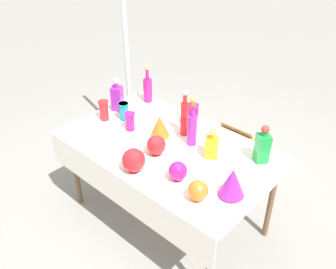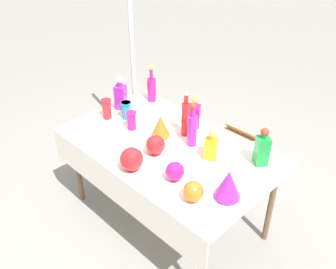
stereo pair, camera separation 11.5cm
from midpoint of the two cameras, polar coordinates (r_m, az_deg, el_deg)
ground_plane at (r=3.34m, az=1.01°, el=-12.45°), size 40.00×40.00×0.00m
display_table at (r=2.86m, az=0.70°, el=-2.94°), size 1.64×1.00×0.76m
tall_bottle_0 at (r=2.90m, az=3.83°, el=2.64°), size 0.06×0.06×0.38m
tall_bottle_1 at (r=2.79m, az=4.90°, el=0.95°), size 0.07×0.07×0.36m
tall_bottle_2 at (r=3.41m, az=-1.55°, el=7.09°), size 0.08×0.08×0.35m
square_decanter_0 at (r=2.69m, az=7.81°, el=-1.86°), size 0.13×0.13×0.24m
square_decanter_1 at (r=2.69m, az=15.34°, el=-2.12°), size 0.12×0.12×0.30m
square_decanter_2 at (r=3.04m, az=5.10°, el=3.11°), size 0.13×0.13×0.27m
square_decanter_3 at (r=3.30m, az=-6.25°, el=5.96°), size 0.12×0.12×0.31m
slender_vase_0 at (r=3.16m, az=-5.34°, el=3.78°), size 0.09×0.09×0.15m
slender_vase_1 at (r=3.18m, az=-8.31°, el=3.96°), size 0.09×0.09×0.17m
slender_vase_2 at (r=3.01m, az=-4.50°, el=2.23°), size 0.09×0.09×0.15m
fluted_vase_0 at (r=2.90m, az=-0.01°, el=1.33°), size 0.15×0.15×0.18m
fluted_vase_1 at (r=2.37m, az=10.56°, el=-7.45°), size 0.17×0.17×0.21m
round_bowl_0 at (r=2.34m, az=5.31°, el=-8.66°), size 0.13×0.13×0.14m
round_bowl_1 at (r=2.71m, az=-0.72°, el=-1.61°), size 0.14×0.14×0.15m
round_bowl_2 at (r=2.48m, az=2.40°, el=-5.65°), size 0.13×0.13×0.14m
round_bowl_3 at (r=2.56m, az=-4.31°, el=-3.78°), size 0.17×0.17×0.17m
price_tag_left at (r=2.87m, az=-10.58°, el=-1.54°), size 0.05×0.02×0.04m
price_tag_center at (r=2.90m, az=-10.41°, el=-1.10°), size 0.06×0.02×0.04m
price_tag_right at (r=2.52m, az=-3.95°, el=-6.75°), size 0.06×0.02×0.03m
cardboard_box_behind_left at (r=3.98m, az=10.96°, el=-2.05°), size 0.42×0.30×0.34m
canopy_pole at (r=3.79m, az=-4.42°, el=9.40°), size 0.18×0.18×2.23m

